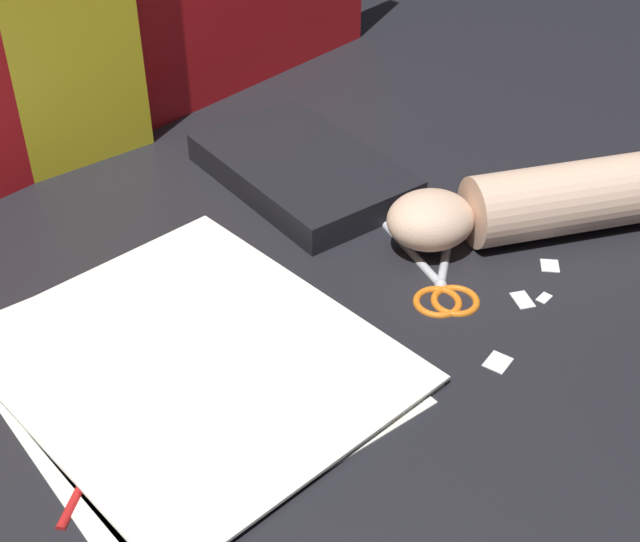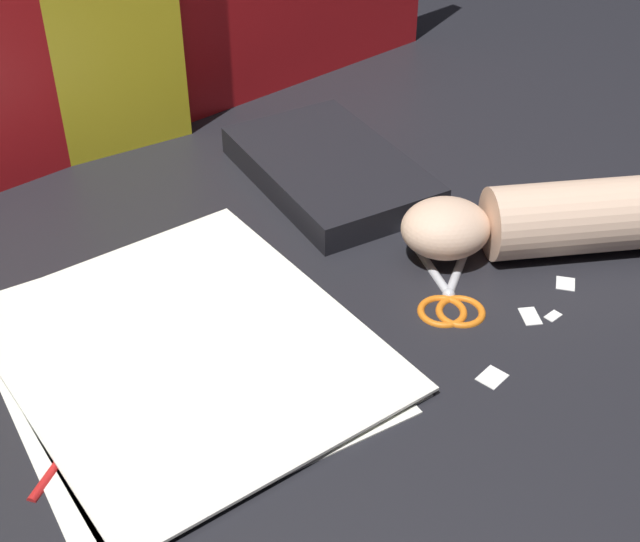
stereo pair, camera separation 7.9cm
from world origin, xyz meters
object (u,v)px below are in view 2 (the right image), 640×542
paper_stack (182,349)px  scissors (449,288)px  book_closed (330,170)px  hand_forearm (562,218)px

paper_stack → scissors: bearing=-16.9°
book_closed → hand_forearm: 0.27m
scissors → hand_forearm: bearing=-5.7°
scissors → hand_forearm: size_ratio=0.53×
book_closed → hand_forearm: size_ratio=0.84×
book_closed → scissors: book_closed is taller
paper_stack → book_closed: bearing=28.9°
scissors → book_closed: bearing=82.5°
paper_stack → scissors: scissors is taller
paper_stack → scissors: (0.25, -0.08, -0.00)m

